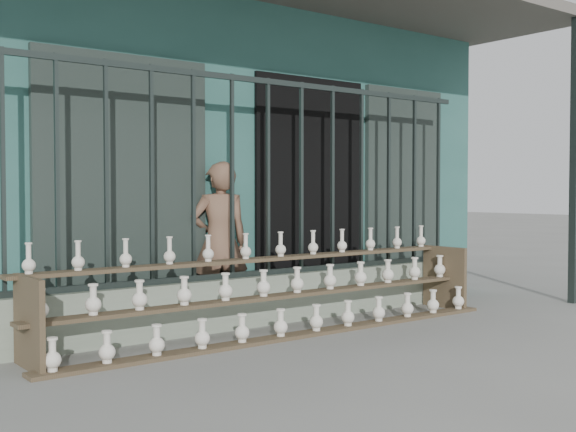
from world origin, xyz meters
TOP-DOWN VIEW (x-y plane):
  - ground at (0.00, 0.00)m, footprint 60.00×60.00m
  - workshop_building at (0.00, 4.23)m, footprint 7.40×6.60m
  - parapet_wall at (0.00, 1.30)m, footprint 5.00×0.20m
  - security_fence at (-0.00, 1.30)m, footprint 5.00×0.04m
  - shelf_rack at (-0.16, 0.89)m, footprint 4.50×0.68m
  - elderly_woman at (-0.31, 1.65)m, footprint 0.63×0.50m

SIDE VIEW (x-z plane):
  - ground at x=0.00m, z-range 0.00..0.00m
  - parapet_wall at x=0.00m, z-range 0.00..0.45m
  - shelf_rack at x=-0.16m, z-range -0.07..0.79m
  - elderly_woman at x=-0.31m, z-range 0.00..1.49m
  - security_fence at x=0.00m, z-range 0.45..2.25m
  - workshop_building at x=0.00m, z-range 0.02..3.23m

